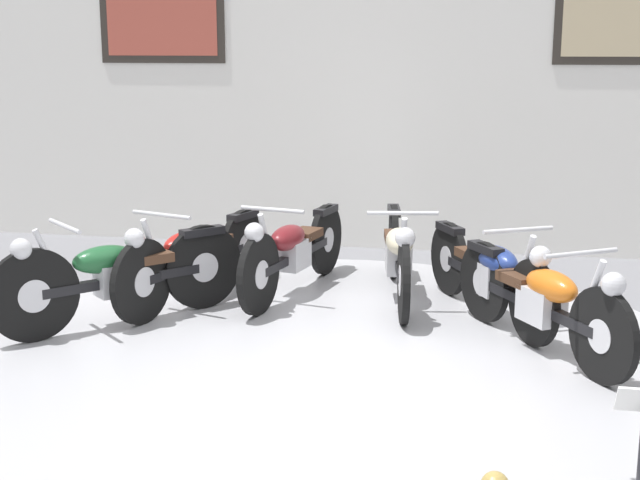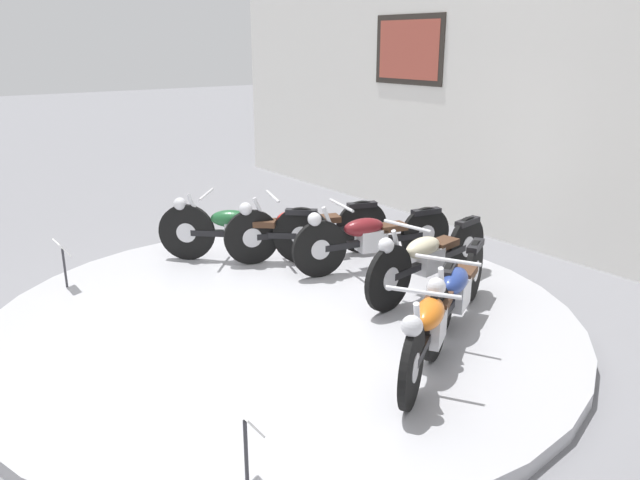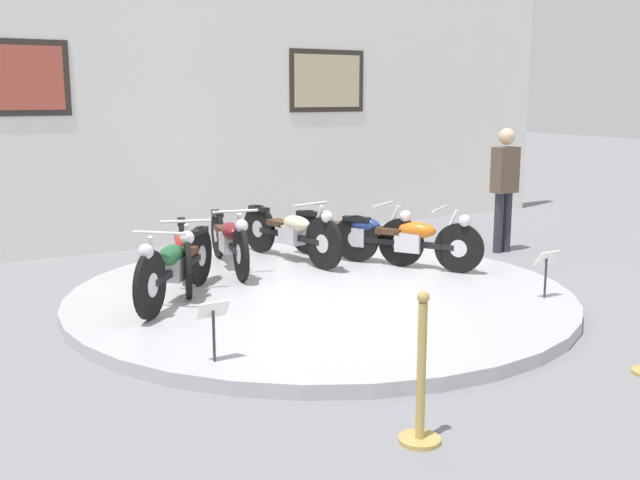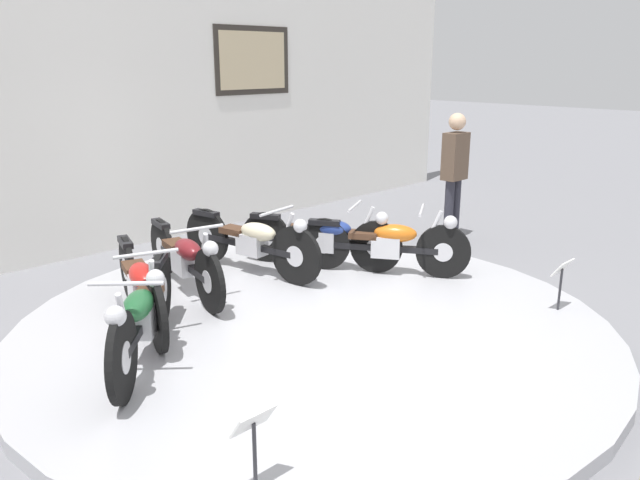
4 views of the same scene
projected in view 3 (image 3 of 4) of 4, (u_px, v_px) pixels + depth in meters
name	position (u px, v px, depth m)	size (l,w,h in m)	color
ground_plane	(321.00, 301.00, 8.27)	(60.00, 60.00, 0.00)	slate
display_platform	(321.00, 296.00, 8.25)	(5.50, 5.50, 0.13)	#ADADB2
back_wall	(186.00, 95.00, 11.14)	(14.00, 0.22, 4.48)	white
motorcycle_green	(175.00, 264.00, 7.73)	(1.39, 1.53, 0.81)	black
motorcycle_red	(185.00, 250.00, 8.47)	(0.73, 1.91, 0.80)	black
motorcycle_maroon	(229.00, 238.00, 9.18)	(0.58, 1.95, 0.79)	black
motorcycle_cream	(292.00, 231.00, 9.62)	(0.54, 1.98, 0.80)	black
motorcycle_blue	(356.00, 232.00, 9.65)	(0.97, 1.75, 0.78)	black
motorcycle_orange	(410.00, 238.00, 9.26)	(1.10, 1.68, 0.78)	black
info_placard_front_left	(213.00, 318.00, 5.97)	(0.26, 0.11, 0.51)	#333338
info_placard_front_centre	(546.00, 264.00, 7.87)	(0.26, 0.11, 0.51)	#333338
visitor_standing	(505.00, 182.00, 10.66)	(0.36, 0.23, 1.78)	#2D2D38
stanchion_post_left_of_entry	(421.00, 393.00, 4.85)	(0.28, 0.28, 1.02)	tan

